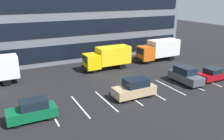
{
  "coord_description": "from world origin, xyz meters",
  "views": [
    {
      "loc": [
        -13.81,
        -23.3,
        10.47
      ],
      "look_at": [
        -0.85,
        2.07,
        1.4
      ],
      "focal_mm": 38.16,
      "sensor_mm": 36.0,
      "label": 1
    }
  ],
  "objects_px": {
    "suv_charcoal": "(185,75)",
    "suv_tan": "(135,88)",
    "box_truck_orange": "(159,49)",
    "suv_forest": "(32,110)",
    "box_truck_yellow_all": "(108,57)",
    "sedan_maroon": "(214,74)"
  },
  "relations": [
    {
      "from": "suv_charcoal",
      "to": "suv_tan",
      "type": "bearing_deg",
      "value": -174.11
    },
    {
      "from": "box_truck_orange",
      "to": "suv_charcoal",
      "type": "xyz_separation_m",
      "value": [
        -3.56,
        -9.95,
        -0.93
      ]
    },
    {
      "from": "suv_forest",
      "to": "suv_tan",
      "type": "bearing_deg",
      "value": 0.49
    },
    {
      "from": "box_truck_yellow_all",
      "to": "suv_charcoal",
      "type": "relative_size",
      "value": 1.56
    },
    {
      "from": "suv_tan",
      "to": "suv_forest",
      "type": "xyz_separation_m",
      "value": [
        -10.47,
        -0.09,
        -0.08
      ]
    },
    {
      "from": "box_truck_orange",
      "to": "suv_tan",
      "type": "distance_m",
      "value": 15.74
    },
    {
      "from": "box_truck_yellow_all",
      "to": "suv_charcoal",
      "type": "height_order",
      "value": "box_truck_yellow_all"
    },
    {
      "from": "suv_tan",
      "to": "sedan_maroon",
      "type": "relative_size",
      "value": 1.02
    },
    {
      "from": "sedan_maroon",
      "to": "suv_charcoal",
      "type": "xyz_separation_m",
      "value": [
        -3.95,
        0.87,
        0.22
      ]
    },
    {
      "from": "box_truck_yellow_all",
      "to": "sedan_maroon",
      "type": "xyz_separation_m",
      "value": [
        9.9,
        -10.41,
        -1.07
      ]
    },
    {
      "from": "box_truck_yellow_all",
      "to": "suv_tan",
      "type": "relative_size",
      "value": 1.54
    },
    {
      "from": "suv_tan",
      "to": "sedan_maroon",
      "type": "xyz_separation_m",
      "value": [
        11.83,
        -0.06,
        -0.24
      ]
    },
    {
      "from": "box_truck_yellow_all",
      "to": "suv_forest",
      "type": "xyz_separation_m",
      "value": [
        -12.4,
        -10.44,
        -0.91
      ]
    },
    {
      "from": "suv_charcoal",
      "to": "box_truck_yellow_all",
      "type": "bearing_deg",
      "value": 121.96
    },
    {
      "from": "box_truck_orange",
      "to": "box_truck_yellow_all",
      "type": "height_order",
      "value": "box_truck_orange"
    },
    {
      "from": "suv_charcoal",
      "to": "suv_forest",
      "type": "bearing_deg",
      "value": -177.18
    },
    {
      "from": "box_truck_orange",
      "to": "box_truck_yellow_all",
      "type": "relative_size",
      "value": 1.04
    },
    {
      "from": "suv_tan",
      "to": "suv_forest",
      "type": "bearing_deg",
      "value": -179.51
    },
    {
      "from": "suv_tan",
      "to": "suv_charcoal",
      "type": "bearing_deg",
      "value": 5.89
    },
    {
      "from": "sedan_maroon",
      "to": "suv_charcoal",
      "type": "distance_m",
      "value": 4.05
    },
    {
      "from": "box_truck_orange",
      "to": "sedan_maroon",
      "type": "height_order",
      "value": "box_truck_orange"
    },
    {
      "from": "box_truck_orange",
      "to": "suv_charcoal",
      "type": "distance_m",
      "value": 10.61
    }
  ]
}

